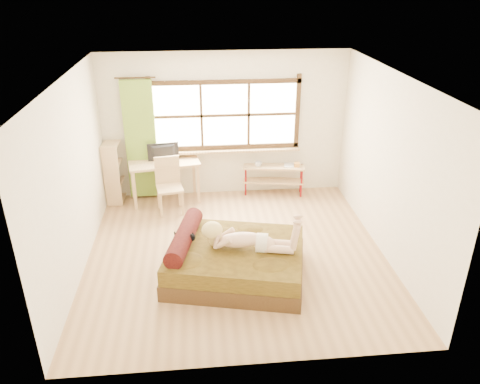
{
  "coord_description": "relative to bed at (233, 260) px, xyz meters",
  "views": [
    {
      "loc": [
        -0.53,
        -6.08,
        3.95
      ],
      "look_at": [
        0.08,
        0.2,
        0.95
      ],
      "focal_mm": 35.0,
      "sensor_mm": 36.0,
      "label": 1
    }
  ],
  "objects": [
    {
      "name": "chair",
      "position": [
        -0.97,
        2.13,
        0.3
      ],
      "size": [
        0.51,
        0.51,
        0.99
      ],
      "rotation": [
        0.0,
        0.0,
        0.17
      ],
      "color": "tan",
      "rests_on": "floor"
    },
    {
      "name": "window",
      "position": [
        0.1,
        2.76,
        1.26
      ],
      "size": [
        2.8,
        0.16,
        1.46
      ],
      "color": "#FFEDBF",
      "rests_on": "wall_back"
    },
    {
      "name": "desk",
      "position": [
        -1.05,
        2.49,
        0.43
      ],
      "size": [
        1.34,
        0.78,
        0.79
      ],
      "rotation": [
        0.0,
        0.0,
        0.17
      ],
      "color": "tan",
      "rests_on": "floor"
    },
    {
      "name": "cup",
      "position": [
        0.71,
        2.61,
        0.38
      ],
      "size": [
        0.15,
        0.15,
        0.1
      ],
      "primitive_type": "imported",
      "rotation": [
        0.0,
        0.0,
        -0.16
      ],
      "color": "gray",
      "rests_on": "pipe_shelf"
    },
    {
      "name": "wall_front",
      "position": [
        0.1,
        -1.71,
        1.1
      ],
      "size": [
        4.5,
        0.0,
        4.5
      ],
      "primitive_type": "plane",
      "rotation": [
        -1.57,
        0.0,
        0.0
      ],
      "color": "silver",
      "rests_on": "floor"
    },
    {
      "name": "bed",
      "position": [
        0.0,
        0.0,
        0.0
      ],
      "size": [
        2.16,
        1.88,
        0.71
      ],
      "rotation": [
        0.0,
        0.0,
        -0.23
      ],
      "color": "black",
      "rests_on": "floor"
    },
    {
      "name": "curtain",
      "position": [
        -1.45,
        2.67,
        0.9
      ],
      "size": [
        0.55,
        0.1,
        2.2
      ],
      "primitive_type": "cube",
      "color": "olive",
      "rests_on": "wall_back"
    },
    {
      "name": "floor",
      "position": [
        0.1,
        0.54,
        -0.25
      ],
      "size": [
        4.5,
        4.5,
        0.0
      ],
      "primitive_type": "plane",
      "color": "#9E754C",
      "rests_on": "ground"
    },
    {
      "name": "ceiling",
      "position": [
        0.1,
        0.54,
        2.45
      ],
      "size": [
        4.5,
        4.5,
        0.0
      ],
      "primitive_type": "plane",
      "rotation": [
        3.14,
        0.0,
        0.0
      ],
      "color": "white",
      "rests_on": "wall_back"
    },
    {
      "name": "pipe_shelf",
      "position": [
        1.02,
        2.61,
        0.17
      ],
      "size": [
        1.19,
        0.47,
        0.66
      ],
      "rotation": [
        0.0,
        0.0,
        -0.16
      ],
      "color": "tan",
      "rests_on": "floor"
    },
    {
      "name": "bookshelf",
      "position": [
        -1.98,
        2.59,
        0.33
      ],
      "size": [
        0.3,
        0.51,
        1.16
      ],
      "rotation": [
        0.0,
        0.0,
        -0.04
      ],
      "color": "tan",
      "rests_on": "floor"
    },
    {
      "name": "woman",
      "position": [
        0.2,
        -0.06,
        0.49
      ],
      "size": [
        1.36,
        0.66,
        0.56
      ],
      "primitive_type": null,
      "rotation": [
        0.0,
        0.0,
        -0.23
      ],
      "color": "#D6A989",
      "rests_on": "bed"
    },
    {
      "name": "wall_back",
      "position": [
        0.1,
        2.79,
        1.1
      ],
      "size": [
        4.5,
        0.0,
        4.5
      ],
      "primitive_type": "plane",
      "rotation": [
        1.57,
        0.0,
        0.0
      ],
      "color": "silver",
      "rests_on": "floor"
    },
    {
      "name": "kitten",
      "position": [
        -0.67,
        0.09,
        0.33
      ],
      "size": [
        0.3,
        0.17,
        0.22
      ],
      "primitive_type": null,
      "rotation": [
        0.0,
        0.0,
        -0.23
      ],
      "color": "black",
      "rests_on": "bed"
    },
    {
      "name": "wall_right",
      "position": [
        2.35,
        0.54,
        1.1
      ],
      "size": [
        0.0,
        4.5,
        4.5
      ],
      "primitive_type": "plane",
      "rotation": [
        1.57,
        0.0,
        -1.57
      ],
      "color": "silver",
      "rests_on": "floor"
    },
    {
      "name": "book",
      "position": [
        1.21,
        2.61,
        0.33
      ],
      "size": [
        0.22,
        0.27,
        0.02
      ],
      "primitive_type": "imported",
      "rotation": [
        0.0,
        0.0,
        -0.16
      ],
      "color": "gray",
      "rests_on": "pipe_shelf"
    },
    {
      "name": "wall_left",
      "position": [
        -2.15,
        0.54,
        1.1
      ],
      "size": [
        0.0,
        4.5,
        4.5
      ],
      "primitive_type": "plane",
      "rotation": [
        1.57,
        0.0,
        1.57
      ],
      "color": "silver",
      "rests_on": "floor"
    },
    {
      "name": "monitor",
      "position": [
        -1.05,
        2.54,
        0.7
      ],
      "size": [
        0.57,
        0.17,
        0.33
      ],
      "primitive_type": "imported",
      "rotation": [
        0.0,
        0.0,
        3.31
      ],
      "color": "black",
      "rests_on": "desk"
    }
  ]
}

